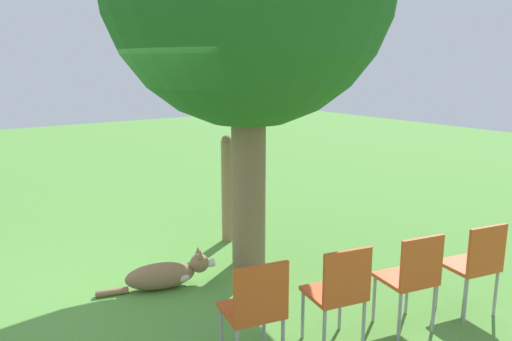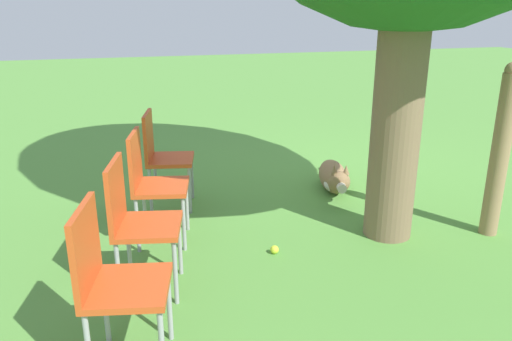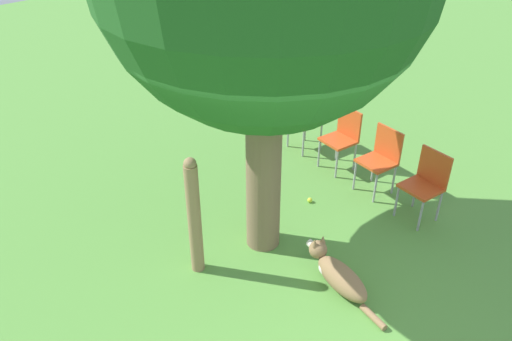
{
  "view_description": "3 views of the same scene",
  "coord_description": "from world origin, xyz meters",
  "px_view_note": "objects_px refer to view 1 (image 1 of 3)",
  "views": [
    {
      "loc": [
        4.88,
        -2.15,
        2.37
      ],
      "look_at": [
        0.29,
        1.15,
        1.14
      ],
      "focal_mm": 35.0,
      "sensor_mm": 36.0,
      "label": 1
    },
    {
      "loc": [
        2.44,
        4.47,
        1.86
      ],
      "look_at": [
        1.35,
        0.78,
        0.58
      ],
      "focal_mm": 35.0,
      "sensor_mm": 36.0,
      "label": 2
    },
    {
      "loc": [
        -3.25,
        -2.03,
        3.93
      ],
      "look_at": [
        0.27,
        1.17,
        0.96
      ],
      "focal_mm": 35.0,
      "sensor_mm": 36.0,
      "label": 3
    }
  ],
  "objects_px": {
    "fence_post": "(227,188)",
    "red_chair_3": "(476,262)",
    "red_chair_0": "(255,306)",
    "red_chair_2": "(412,274)",
    "tennis_ball": "(311,291)",
    "dog": "(167,274)",
    "red_chair_1": "(339,289)"
  },
  "relations": [
    {
      "from": "fence_post",
      "to": "red_chair_3",
      "type": "xyz_separation_m",
      "value": [
        3.09,
        0.8,
        -0.19
      ]
    },
    {
      "from": "red_chair_2",
      "to": "tennis_ball",
      "type": "height_order",
      "value": "red_chair_2"
    },
    {
      "from": "fence_post",
      "to": "tennis_ball",
      "type": "height_order",
      "value": "fence_post"
    },
    {
      "from": "red_chair_0",
      "to": "tennis_ball",
      "type": "bearing_deg",
      "value": -47.41
    },
    {
      "from": "red_chair_1",
      "to": "red_chair_2",
      "type": "xyz_separation_m",
      "value": [
        0.17,
        0.73,
        0.0
      ]
    },
    {
      "from": "tennis_ball",
      "to": "red_chair_0",
      "type": "bearing_deg",
      "value": -59.83
    },
    {
      "from": "dog",
      "to": "tennis_ball",
      "type": "height_order",
      "value": "dog"
    },
    {
      "from": "fence_post",
      "to": "tennis_ball",
      "type": "bearing_deg",
      "value": -4.87
    },
    {
      "from": "red_chair_0",
      "to": "red_chair_2",
      "type": "height_order",
      "value": "same"
    },
    {
      "from": "red_chair_0",
      "to": "red_chair_1",
      "type": "height_order",
      "value": "same"
    },
    {
      "from": "red_chair_0",
      "to": "red_chair_3",
      "type": "height_order",
      "value": "same"
    },
    {
      "from": "red_chair_1",
      "to": "tennis_ball",
      "type": "xyz_separation_m",
      "value": [
        -0.88,
        0.5,
        -0.51
      ]
    },
    {
      "from": "red_chair_0",
      "to": "fence_post",
      "type": "bearing_deg",
      "value": -15.83
    },
    {
      "from": "fence_post",
      "to": "red_chair_1",
      "type": "bearing_deg",
      "value": -13.51
    },
    {
      "from": "dog",
      "to": "red_chair_3",
      "type": "height_order",
      "value": "red_chair_3"
    },
    {
      "from": "fence_post",
      "to": "red_chair_1",
      "type": "relative_size",
      "value": 1.57
    },
    {
      "from": "fence_post",
      "to": "red_chair_0",
      "type": "xyz_separation_m",
      "value": [
        2.59,
        -1.39,
        -0.19
      ]
    },
    {
      "from": "fence_post",
      "to": "red_chair_0",
      "type": "bearing_deg",
      "value": -28.25
    },
    {
      "from": "red_chair_2",
      "to": "tennis_ball",
      "type": "xyz_separation_m",
      "value": [
        -1.05,
        -0.23,
        -0.51
      ]
    },
    {
      "from": "red_chair_3",
      "to": "red_chair_1",
      "type": "bearing_deg",
      "value": 89.69
    },
    {
      "from": "red_chair_3",
      "to": "tennis_ball",
      "type": "xyz_separation_m",
      "value": [
        -1.21,
        -0.96,
        -0.51
      ]
    },
    {
      "from": "dog",
      "to": "fence_post",
      "type": "relative_size",
      "value": 0.85
    },
    {
      "from": "fence_post",
      "to": "red_chair_2",
      "type": "distance_m",
      "value": 2.93
    },
    {
      "from": "fence_post",
      "to": "red_chair_2",
      "type": "xyz_separation_m",
      "value": [
        2.92,
        0.07,
        -0.19
      ]
    },
    {
      "from": "fence_post",
      "to": "red_chair_1",
      "type": "height_order",
      "value": "fence_post"
    },
    {
      "from": "dog",
      "to": "fence_post",
      "type": "distance_m",
      "value": 1.66
    },
    {
      "from": "red_chair_0",
      "to": "red_chair_3",
      "type": "relative_size",
      "value": 1.0
    },
    {
      "from": "dog",
      "to": "red_chair_0",
      "type": "distance_m",
      "value": 1.8
    },
    {
      "from": "red_chair_2",
      "to": "tennis_ball",
      "type": "bearing_deg",
      "value": 24.7
    },
    {
      "from": "fence_post",
      "to": "red_chair_0",
      "type": "distance_m",
      "value": 2.95
    },
    {
      "from": "dog",
      "to": "fence_post",
      "type": "height_order",
      "value": "fence_post"
    },
    {
      "from": "fence_post",
      "to": "red_chair_3",
      "type": "distance_m",
      "value": 3.2
    }
  ]
}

